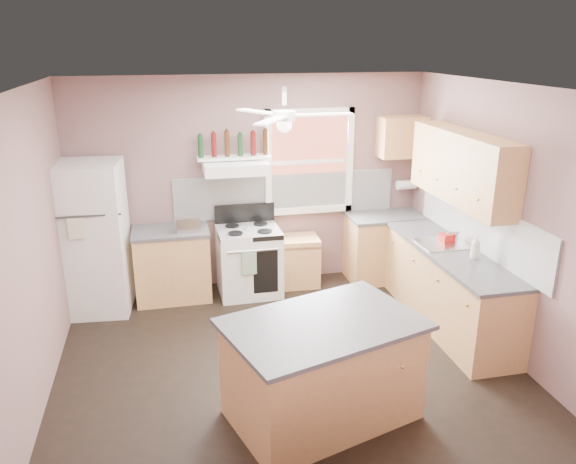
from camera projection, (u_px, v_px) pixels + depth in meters
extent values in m
plane|color=black|center=(285.00, 357.00, 5.76)|extent=(4.50, 4.50, 0.00)
plane|color=white|center=(284.00, 86.00, 4.89)|extent=(4.50, 4.50, 0.00)
cube|color=#795857|center=(251.00, 183.00, 7.19)|extent=(4.50, 0.05, 2.70)
cube|color=#795857|center=(500.00, 217.00, 5.79)|extent=(0.05, 4.00, 2.70)
cube|color=#795857|center=(28.00, 251.00, 4.86)|extent=(0.05, 4.00, 2.70)
cube|color=white|center=(286.00, 195.00, 7.31)|extent=(2.90, 0.03, 0.55)
cube|color=white|center=(479.00, 225.00, 6.12)|extent=(0.03, 2.60, 0.55)
cube|color=brown|center=(309.00, 162.00, 7.23)|extent=(1.00, 0.02, 1.20)
cube|color=white|center=(309.00, 162.00, 7.20)|extent=(1.16, 0.07, 1.36)
cube|color=white|center=(93.00, 238.00, 6.53)|extent=(0.82, 0.80, 1.79)
cube|color=#BA804D|center=(173.00, 265.00, 6.97)|extent=(0.90, 0.60, 0.86)
cube|color=#454547|center=(170.00, 231.00, 6.83)|extent=(0.92, 0.62, 0.04)
cube|color=silver|center=(188.00, 224.00, 6.72)|extent=(0.28, 0.16, 0.18)
cube|color=white|center=(249.00, 261.00, 7.10)|extent=(0.78, 0.65, 0.86)
cube|color=white|center=(236.00, 167.00, 6.81)|extent=(0.78, 0.50, 0.14)
cube|color=white|center=(234.00, 157.00, 6.88)|extent=(0.90, 0.26, 0.03)
cube|color=#BA804D|center=(293.00, 261.00, 7.37)|extent=(0.68, 0.47, 0.66)
cube|color=#BA804D|center=(385.00, 248.00, 7.55)|extent=(1.00, 0.60, 0.86)
cube|color=#BA804D|center=(448.00, 289.00, 6.30)|extent=(0.60, 2.20, 0.86)
cube|color=#454547|center=(387.00, 216.00, 7.41)|extent=(1.02, 0.62, 0.04)
cube|color=#454547|center=(451.00, 252.00, 6.15)|extent=(0.62, 2.22, 0.04)
cube|color=silver|center=(443.00, 245.00, 6.33)|extent=(0.55, 0.45, 0.03)
cylinder|color=silver|center=(457.00, 237.00, 6.34)|extent=(0.03, 0.03, 0.14)
cube|color=#BA804D|center=(462.00, 167.00, 6.07)|extent=(0.33, 1.80, 0.76)
cube|color=#BA804D|center=(402.00, 137.00, 7.24)|extent=(0.60, 0.33, 0.52)
cylinder|color=white|center=(406.00, 185.00, 7.50)|extent=(0.26, 0.12, 0.12)
cube|color=#BA804D|center=(322.00, 372.00, 4.74)|extent=(1.70, 1.34, 0.86)
cube|color=#454547|center=(323.00, 324.00, 4.59)|extent=(1.81, 1.44, 0.04)
cylinder|color=white|center=(284.00, 116.00, 4.97)|extent=(0.20, 0.20, 0.08)
imported|color=silver|center=(476.00, 247.00, 5.87)|extent=(0.14, 0.14, 0.26)
cube|color=red|center=(448.00, 238.00, 6.39)|extent=(0.20, 0.15, 0.10)
cylinder|color=#143819|center=(201.00, 146.00, 6.75)|extent=(0.06, 0.06, 0.27)
cylinder|color=#590F0F|center=(214.00, 145.00, 6.78)|extent=(0.06, 0.06, 0.29)
cylinder|color=#3F230F|center=(227.00, 144.00, 6.81)|extent=(0.06, 0.06, 0.31)
cylinder|color=#143819|center=(240.00, 145.00, 6.85)|extent=(0.06, 0.06, 0.27)
cylinder|color=#590F0F|center=(253.00, 144.00, 6.88)|extent=(0.06, 0.06, 0.29)
cylinder|color=#3F230F|center=(266.00, 142.00, 6.91)|extent=(0.06, 0.06, 0.31)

